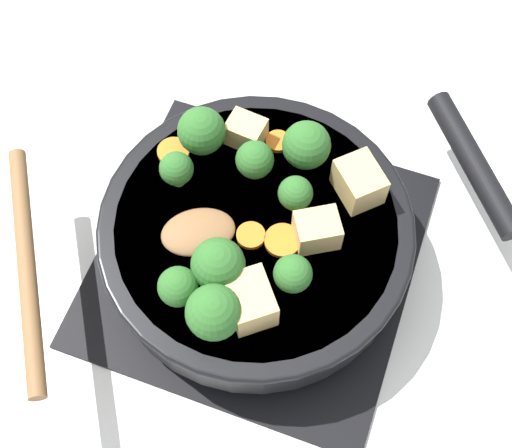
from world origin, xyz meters
name	(u,v)px	position (x,y,z in m)	size (l,w,h in m)	color
ground_plane	(256,260)	(0.00, 0.00, 0.00)	(2.40, 2.40, 0.00)	silver
front_burner_grate	(256,255)	(0.00, 0.00, 0.01)	(0.31, 0.31, 0.03)	black
skillet_pan	(258,235)	(0.00, 0.00, 0.06)	(0.39, 0.36, 0.05)	black
wooden_spoon	(101,251)	(0.12, 0.08, 0.09)	(0.24, 0.23, 0.02)	brown
tofu_cube_center_large	(250,301)	(-0.02, 0.08, 0.10)	(0.05, 0.04, 0.04)	#DBB770
tofu_cube_near_handle	(317,230)	(-0.06, -0.01, 0.10)	(0.04, 0.03, 0.03)	#DBB770
tofu_cube_east_chunk	(359,182)	(-0.08, -0.06, 0.10)	(0.04, 0.04, 0.04)	#DBB770
tofu_cube_west_chunk	(246,132)	(0.04, -0.08, 0.09)	(0.04, 0.03, 0.03)	#DBB770
broccoli_floret_near_spoon	(293,274)	(-0.05, 0.05, 0.10)	(0.03, 0.03, 0.04)	#709956
broccoli_floret_center_top	(176,169)	(0.08, -0.02, 0.10)	(0.03, 0.03, 0.04)	#709956
broccoli_floret_east_rim	(218,265)	(0.01, 0.06, 0.11)	(0.05, 0.05, 0.05)	#709956
broccoli_floret_west_rim	(295,194)	(-0.03, -0.03, 0.10)	(0.03, 0.03, 0.04)	#709956
broccoli_floret_north_edge	(255,160)	(0.02, -0.05, 0.11)	(0.04, 0.04, 0.04)	#709956
broccoli_floret_south_cluster	(212,312)	(0.00, 0.10, 0.11)	(0.05, 0.05, 0.05)	#709956
broccoli_floret_mid_floret	(306,145)	(-0.02, -0.08, 0.11)	(0.05, 0.05, 0.05)	#709956
broccoli_floret_small_inner	(178,287)	(0.04, 0.09, 0.11)	(0.04, 0.04, 0.04)	#709956
broccoli_floret_tall_stem	(202,131)	(0.08, -0.06, 0.11)	(0.05, 0.05, 0.05)	#709956
carrot_slice_orange_thin	(173,152)	(0.10, -0.05, 0.08)	(0.03, 0.03, 0.01)	orange
carrot_slice_near_center	(278,141)	(0.01, -0.09, 0.08)	(0.02, 0.02, 0.01)	orange
carrot_slice_edge_slice	(283,241)	(-0.03, 0.01, 0.08)	(0.03, 0.03, 0.01)	orange
carrot_slice_under_broccoli	(251,235)	(0.00, 0.01, 0.08)	(0.03, 0.03, 0.01)	orange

